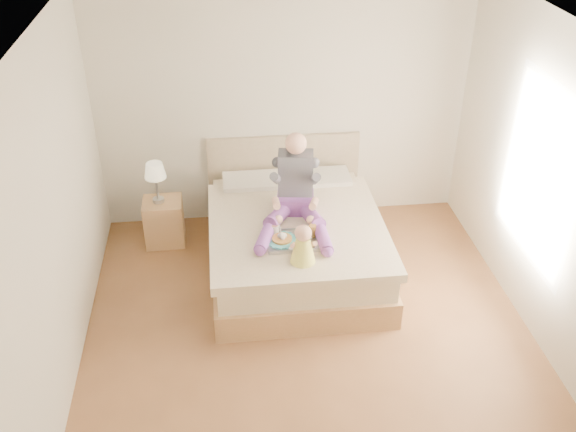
{
  "coord_description": "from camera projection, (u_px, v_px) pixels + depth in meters",
  "views": [
    {
      "loc": [
        -0.69,
        -4.31,
        3.97
      ],
      "look_at": [
        -0.1,
        0.76,
        0.79
      ],
      "focal_mm": 40.0,
      "sensor_mm": 36.0,
      "label": 1
    }
  ],
  "objects": [
    {
      "name": "bed",
      "position": [
        294.0,
        238.0,
        6.54
      ],
      "size": [
        1.7,
        2.18,
        1.0
      ],
      "color": "#997247",
      "rests_on": "ground"
    },
    {
      "name": "adult",
      "position": [
        295.0,
        195.0,
        6.21
      ],
      "size": [
        0.72,
        1.07,
        0.85
      ],
      "rotation": [
        0.0,
        0.0,
        -0.14
      ],
      "color": "#6A378A",
      "rests_on": "bed"
    },
    {
      "name": "room",
      "position": [
        322.0,
        187.0,
        5.01
      ],
      "size": [
        4.02,
        4.22,
        2.71
      ],
      "color": "brown",
      "rests_on": "ground"
    },
    {
      "name": "tray",
      "position": [
        292.0,
        239.0,
        5.95
      ],
      "size": [
        0.48,
        0.38,
        0.14
      ],
      "rotation": [
        0.0,
        0.0,
        -0.01
      ],
      "color": "#A8AAAF",
      "rests_on": "bed"
    },
    {
      "name": "lamp",
      "position": [
        155.0,
        173.0,
        6.61
      ],
      "size": [
        0.22,
        0.22,
        0.45
      ],
      "color": "#A8AAAF",
      "rests_on": "nightstand"
    },
    {
      "name": "nightstand",
      "position": [
        164.0,
        222.0,
        6.92
      ],
      "size": [
        0.42,
        0.37,
        0.5
      ],
      "rotation": [
        0.0,
        0.0,
        0.01
      ],
      "color": "#997247",
      "rests_on": "ground"
    },
    {
      "name": "baby",
      "position": [
        303.0,
        247.0,
        5.63
      ],
      "size": [
        0.25,
        0.34,
        0.37
      ],
      "rotation": [
        0.0,
        0.0,
        0.04
      ],
      "color": "#F1ED4C",
      "rests_on": "bed"
    }
  ]
}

